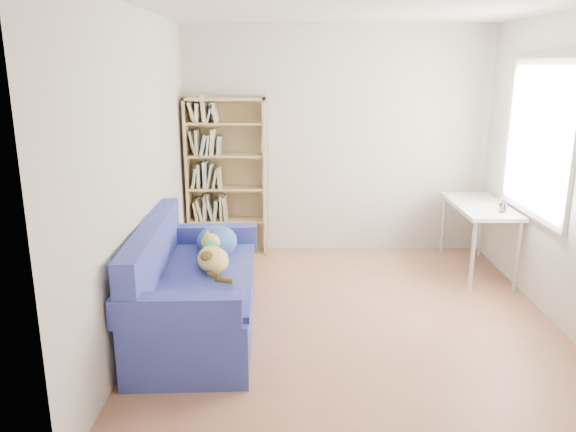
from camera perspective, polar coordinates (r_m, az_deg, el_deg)
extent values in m
plane|color=#8F5940|center=(5.00, 6.40, -10.52)|extent=(4.00, 4.00, 0.00)
cube|color=silver|center=(6.56, 4.86, 7.56)|extent=(3.50, 0.04, 2.60)
cube|color=silver|center=(2.68, 11.79, -3.74)|extent=(3.50, 0.04, 2.60)
cube|color=silver|center=(4.72, -14.81, 4.19)|extent=(0.04, 4.00, 2.60)
cube|color=silver|center=(5.10, 26.83, 3.86)|extent=(0.04, 4.00, 2.60)
cube|color=white|center=(4.53, 7.42, 20.65)|extent=(3.50, 4.00, 0.04)
cube|color=white|center=(5.61, 24.35, 7.09)|extent=(0.01, 1.20, 1.30)
cube|color=navy|center=(4.76, -9.09, -8.89)|extent=(0.95, 1.90, 0.47)
cube|color=navy|center=(4.66, -13.67, -3.57)|extent=(0.24, 1.87, 0.46)
cube|color=navy|center=(5.43, -7.86, -2.01)|extent=(0.89, 0.20, 0.21)
cube|color=navy|center=(3.86, -11.26, -9.40)|extent=(0.89, 0.20, 0.21)
cube|color=navy|center=(4.66, -8.98, -6.05)|extent=(0.93, 1.75, 0.05)
ellipsoid|color=#325CA3|center=(5.14, -7.25, -2.54)|extent=(0.37, 0.40, 0.27)
ellipsoid|color=#BF7E15|center=(4.66, -7.63, -4.41)|extent=(0.36, 0.51, 0.19)
ellipsoid|color=silver|center=(4.79, -6.63, -4.14)|extent=(0.19, 0.23, 0.12)
ellipsoid|color=#31250D|center=(4.60, -8.15, -4.11)|extent=(0.20, 0.26, 0.09)
sphere|color=#BF7E15|center=(4.96, -6.90, -2.66)|extent=(0.17, 0.17, 0.17)
cone|color=#BF7E15|center=(4.97, -7.13, -1.68)|extent=(0.08, 0.08, 0.08)
cone|color=#BF7E15|center=(4.90, -7.24, -1.94)|extent=(0.08, 0.08, 0.08)
cylinder|color=#24B765|center=(4.89, -7.07, -3.20)|extent=(0.13, 0.07, 0.13)
cylinder|color=#31250D|center=(4.43, -8.35, -6.01)|extent=(0.14, 0.18, 0.06)
cube|color=tan|center=(6.54, -10.07, 3.84)|extent=(0.03, 0.28, 1.81)
cube|color=tan|center=(6.45, -2.39, 3.89)|extent=(0.03, 0.28, 1.81)
cube|color=tan|center=(6.37, -6.49, 11.74)|extent=(0.90, 0.28, 0.03)
cube|color=tan|center=(6.71, -6.05, -3.59)|extent=(0.90, 0.28, 0.03)
cube|color=tan|center=(6.61, -6.14, 4.09)|extent=(0.90, 0.02, 1.81)
cube|color=silver|center=(6.20, 18.95, 0.98)|extent=(0.54, 1.17, 0.04)
cylinder|color=silver|center=(6.85, 19.01, -0.98)|extent=(0.04, 0.04, 0.71)
cylinder|color=silver|center=(5.89, 22.28, -3.84)|extent=(0.04, 0.04, 0.71)
cylinder|color=silver|center=(6.72, 15.49, -1.00)|extent=(0.04, 0.04, 0.71)
cylinder|color=silver|center=(5.74, 18.24, -3.94)|extent=(0.04, 0.04, 0.71)
cylinder|color=white|center=(5.90, 20.96, 0.75)|extent=(0.08, 0.08, 0.09)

